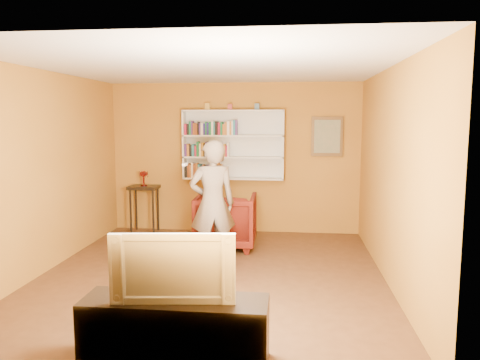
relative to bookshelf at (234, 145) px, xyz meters
name	(u,v)px	position (x,y,z in m)	size (l,w,h in m)	color
room_shell	(211,199)	(0.00, -2.41, -0.58)	(5.30, 5.80, 2.88)	#462A16
bookshelf	(234,145)	(0.00, 0.00, 0.00)	(1.80, 0.29, 1.23)	silver
books_row_lower	(205,171)	(-0.51, -0.11, -0.46)	(0.70, 0.19, 0.27)	black
books_row_middle	(207,150)	(-0.46, -0.11, -0.09)	(0.79, 0.19, 0.26)	#452570
books_row_upper	(212,128)	(-0.37, -0.11, 0.29)	(0.94, 0.19, 0.27)	#B71C3F
ornament_left	(208,107)	(-0.46, -0.06, 0.68)	(0.09, 0.09, 0.12)	gold
ornament_centre	(230,107)	(-0.06, -0.06, 0.67)	(0.08, 0.08, 0.10)	#AC3E39
ornament_right	(257,107)	(0.42, -0.06, 0.68)	(0.08, 0.08, 0.11)	#486479
framed_painting	(327,136)	(1.65, 0.05, 0.16)	(0.55, 0.05, 0.70)	brown
console_table	(144,194)	(-1.63, -0.16, -0.89)	(0.52, 0.40, 0.85)	black
ruby_lustre	(144,175)	(-1.63, -0.16, -0.55)	(0.17, 0.17, 0.27)	maroon
armchair	(226,221)	(0.00, -1.04, -1.16)	(0.93, 0.96, 0.87)	#420804
person	(213,204)	(-0.05, -2.00, -0.71)	(0.64, 0.42, 1.77)	#6D5F50
game_remote	(185,164)	(-0.36, -2.33, -0.13)	(0.04, 0.15, 0.04)	silver
tv_cabinet	(175,331)	(0.08, -4.66, -1.32)	(1.56, 0.47, 0.56)	black
television	(174,265)	(0.08, -4.66, -0.74)	(1.02, 0.13, 0.59)	black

